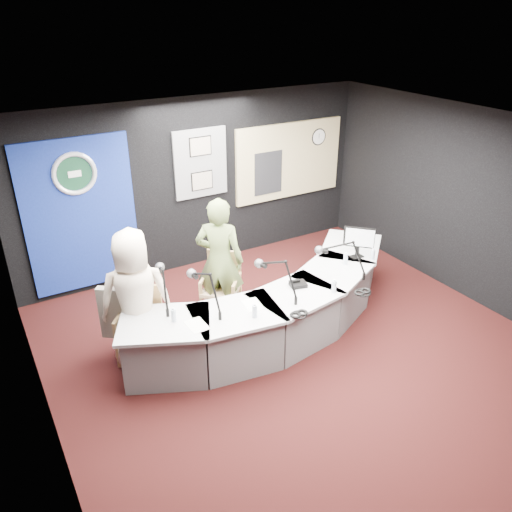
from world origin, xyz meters
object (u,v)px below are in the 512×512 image
person_woman (220,261)px  armchair_right (221,289)px  armchair_left (140,329)px  person_man (136,299)px  broadcast_desk (275,309)px

person_woman → armchair_right: bearing=-0.0°
armchair_right → person_woman: bearing=0.0°
armchair_left → person_man: person_man is taller
broadcast_desk → armchair_right: bearing=122.7°
armchair_left → person_woman: size_ratio=0.49×
armchair_left → person_man: 0.44m
person_man → person_woman: bearing=-148.1°
person_woman → person_man: bearing=54.8°
broadcast_desk → person_woman: (-0.45, 0.71, 0.53)m
broadcast_desk → armchair_right: 0.84m
armchair_right → person_man: size_ratio=0.53×
armchair_right → broadcast_desk: bearing=-15.2°
broadcast_desk → person_man: person_man is taller
broadcast_desk → person_woman: person_woman is taller
armchair_left → armchair_right: bearing=51.7°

